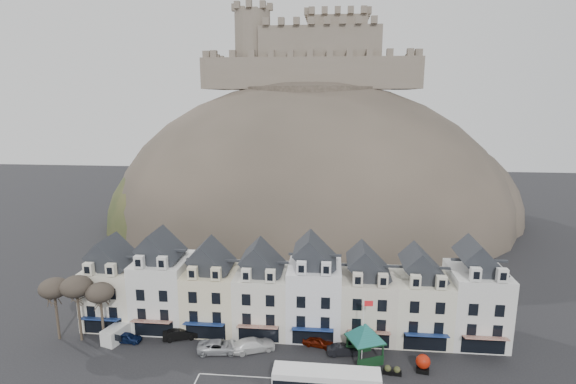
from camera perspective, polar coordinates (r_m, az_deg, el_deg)
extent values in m
cube|color=beige|center=(67.37, -20.98, -11.89)|extent=(6.80, 8.00, 8.00)
cube|color=black|center=(65.49, -21.33, -7.71)|extent=(6.80, 5.76, 2.80)
cube|color=beige|center=(63.33, -24.00, -8.91)|extent=(1.20, 0.80, 1.60)
cube|color=beige|center=(61.94, -21.55, -9.17)|extent=(1.20, 0.80, 1.60)
cube|color=black|center=(65.30, -22.41, -15.42)|extent=(5.10, 0.06, 2.20)
cube|color=navy|center=(64.21, -22.79, -14.64)|extent=(5.10, 1.29, 0.43)
cube|color=silver|center=(64.48, -15.48, -12.02)|extent=(6.80, 8.00, 9.20)
cube|color=black|center=(62.38, -15.79, -7.14)|extent=(6.80, 5.76, 2.80)
cube|color=silver|center=(59.92, -18.36, -8.42)|extent=(1.20, 0.80, 1.60)
cube|color=silver|center=(58.80, -15.67, -8.64)|extent=(1.20, 0.80, 1.60)
cube|color=black|center=(62.57, -16.67, -16.24)|extent=(5.10, 0.06, 2.20)
cube|color=maroon|center=(61.43, -16.98, -15.45)|extent=(5.10, 1.29, 0.43)
cube|color=beige|center=(62.71, -9.49, -13.04)|extent=(6.80, 8.00, 8.00)
cube|color=black|center=(60.70, -9.66, -8.59)|extent=(6.80, 5.76, 2.80)
cube|color=beige|center=(58.01, -12.03, -10.01)|extent=(1.20, 0.80, 1.60)
cube|color=beige|center=(57.20, -9.13, -10.22)|extent=(1.20, 0.80, 1.60)
cube|color=black|center=(60.49, -10.42, -16.95)|extent=(5.10, 0.06, 2.20)
cube|color=navy|center=(59.31, -10.65, -16.16)|extent=(5.10, 1.29, 0.43)
cube|color=silver|center=(61.39, -3.17, -13.46)|extent=(6.80, 8.00, 8.00)
cube|color=black|center=(59.33, -3.23, -8.93)|extent=(6.80, 5.76, 2.80)
cube|color=silver|center=(56.40, -5.32, -10.45)|extent=(1.20, 0.80, 1.60)
cube|color=silver|center=(55.94, -2.25, -10.60)|extent=(1.20, 0.80, 1.60)
cube|color=black|center=(59.12, -3.76, -17.50)|extent=(5.10, 0.06, 2.20)
cube|color=maroon|center=(57.91, -3.88, -16.71)|extent=(5.10, 1.29, 0.43)
cube|color=white|center=(60.55, 3.37, -13.22)|extent=(6.80, 8.00, 9.20)
cube|color=black|center=(58.30, 3.44, -8.06)|extent=(6.80, 5.76, 2.80)
cube|color=white|center=(55.12, 1.72, -9.60)|extent=(1.20, 0.80, 1.60)
cube|color=white|center=(55.02, 4.87, -9.68)|extent=(1.20, 0.80, 1.60)
cube|color=black|center=(58.51, 3.16, -17.83)|extent=(5.10, 0.06, 2.20)
cube|color=navy|center=(57.29, 3.15, -17.04)|extent=(5.10, 1.29, 0.43)
cube|color=beige|center=(60.98, 9.95, -13.82)|extent=(6.80, 8.00, 8.00)
cube|color=black|center=(58.91, 10.14, -9.27)|extent=(6.80, 5.76, 2.80)
cube|color=beige|center=(55.58, 8.85, -10.89)|extent=(1.20, 0.80, 1.60)
cube|color=beige|center=(55.85, 11.97, -10.90)|extent=(1.20, 0.80, 1.60)
cube|color=black|center=(58.69, 10.15, -17.92)|extent=(5.10, 0.06, 2.20)
cube|color=maroon|center=(57.47, 10.25, -17.13)|extent=(5.10, 1.29, 0.43)
cube|color=beige|center=(61.91, 16.42, -13.75)|extent=(6.80, 8.00, 8.00)
cube|color=black|center=(59.86, 16.72, -9.25)|extent=(6.80, 5.76, 2.80)
cube|color=beige|center=(56.42, 15.88, -10.87)|extent=(1.20, 0.80, 1.60)
cube|color=beige|center=(57.04, 18.89, -10.82)|extent=(1.20, 0.80, 1.60)
cube|color=black|center=(59.65, 17.00, -17.76)|extent=(5.10, 0.06, 2.20)
cube|color=navy|center=(58.45, 17.21, -16.97)|extent=(5.10, 1.29, 0.43)
cube|color=silver|center=(63.30, 22.67, -13.02)|extent=(6.80, 8.00, 9.20)
cube|color=black|center=(61.15, 23.12, -8.08)|extent=(6.80, 5.76, 2.80)
cube|color=silver|center=(57.60, 22.72, -9.60)|extent=(1.20, 0.80, 1.60)
cube|color=silver|center=(58.56, 25.55, -9.51)|extent=(1.20, 0.80, 1.60)
cube|color=black|center=(61.36, 23.53, -17.38)|extent=(5.10, 0.06, 2.20)
cube|color=maroon|center=(60.19, 23.84, -16.61)|extent=(5.10, 1.29, 0.43)
ellipsoid|color=#38332B|center=(113.01, 2.70, -3.53)|extent=(96.00, 76.00, 68.00)
ellipsoid|color=#28371B|center=(110.54, -8.95, -4.03)|extent=(52.00, 44.00, 42.00)
ellipsoid|color=#38332B|center=(118.24, 14.52, -3.20)|extent=(56.00, 48.00, 46.00)
ellipsoid|color=#28371B|center=(99.92, -0.01, -5.63)|extent=(40.00, 28.00, 28.00)
ellipsoid|color=#38332B|center=(101.50, 8.03, -5.47)|extent=(36.00, 28.00, 24.00)
cylinder|color=#38332B|center=(108.81, 2.87, 12.39)|extent=(30.00, 30.00, 3.00)
cube|color=#6C6052|center=(104.94, 2.79, 14.86)|extent=(48.00, 2.20, 7.00)
cube|color=#6C6052|center=(124.90, 3.26, 14.42)|extent=(48.00, 2.20, 7.00)
cube|color=#6C6052|center=(118.46, -9.02, 14.42)|extent=(2.20, 22.00, 7.00)
cube|color=#6C6052|center=(116.32, 15.32, 14.19)|extent=(2.20, 22.00, 7.00)
cube|color=#6C6052|center=(115.21, 4.12, 17.34)|extent=(28.00, 18.00, 10.00)
cube|color=#6C6052|center=(117.30, 6.21, 17.95)|extent=(14.00, 12.00, 13.00)
cylinder|color=#6C6052|center=(112.84, -4.48, 17.45)|extent=(8.40, 8.40, 18.00)
cylinder|color=silver|center=(118.56, 6.32, 22.28)|extent=(0.16, 0.16, 5.00)
cylinder|color=#3D3327|center=(66.01, -27.24, -14.05)|extent=(0.32, 0.32, 5.74)
ellipsoid|color=#383028|center=(64.40, -27.60, -10.76)|extent=(3.61, 3.61, 2.54)
cylinder|color=#3D3327|center=(64.44, -24.94, -14.33)|extent=(0.32, 0.32, 6.02)
ellipsoid|color=#383028|center=(62.73, -25.30, -10.79)|extent=(3.78, 3.78, 2.67)
cylinder|color=#3D3327|center=(63.17, -22.49, -14.94)|extent=(0.32, 0.32, 5.46)
ellipsoid|color=#383028|center=(61.55, -22.79, -11.69)|extent=(3.43, 3.43, 2.42)
cube|color=white|center=(50.09, 4.89, -22.87)|extent=(11.04, 2.64, 2.52)
cube|color=black|center=(50.01, 4.89, -22.74)|extent=(10.82, 2.71, 0.95)
cube|color=white|center=(49.45, 4.91, -21.79)|extent=(10.81, 2.54, 0.25)
cube|color=orange|center=(49.78, 11.69, -22.00)|extent=(0.08, 1.20, 0.28)
cylinder|color=black|center=(51.96, 0.67, -23.21)|extent=(0.96, 0.33, 0.96)
cube|color=black|center=(57.06, 7.54, -18.71)|extent=(0.22, 0.22, 2.70)
cube|color=black|center=(58.27, 10.39, -18.11)|extent=(0.22, 0.22, 2.70)
cube|color=black|center=(54.75, 8.97, -20.21)|extent=(0.22, 0.22, 2.70)
cube|color=black|center=(56.01, 11.92, -19.52)|extent=(0.22, 0.22, 2.70)
cube|color=black|center=(55.81, 9.76, -17.94)|extent=(4.87, 4.87, 0.13)
cone|color=#14574F|center=(55.32, 9.80, -17.03)|extent=(6.84, 6.84, 2.02)
cube|color=black|center=(56.61, 16.71, -20.73)|extent=(1.59, 1.59, 0.52)
sphere|color=#A31B09|center=(56.11, 16.77, -19.92)|extent=(1.64, 1.64, 1.64)
cylinder|color=silver|center=(55.25, 9.48, -16.86)|extent=(0.12, 0.12, 7.75)
cube|color=red|center=(53.82, 10.18, -13.77)|extent=(1.07, 0.11, 0.68)
cube|color=silver|center=(63.67, -20.76, -16.34)|extent=(3.02, 4.65, 1.96)
cube|color=black|center=(63.50, -20.78, -16.05)|extent=(1.72, 0.58, 0.84)
cube|color=black|center=(55.21, 12.53, -21.39)|extent=(1.17, 0.77, 0.54)
sphere|color=#28371B|center=(54.98, 12.55, -21.02)|extent=(0.75, 0.75, 0.75)
cube|color=black|center=(55.25, 13.65, -21.43)|extent=(1.12, 0.68, 0.52)
sphere|color=#28371B|center=(55.03, 13.68, -21.07)|extent=(0.73, 0.73, 0.73)
imported|color=#0C183D|center=(62.91, -19.77, -17.00)|extent=(3.67, 1.52, 1.25)
imported|color=black|center=(61.70, -13.45, -17.06)|extent=(4.80, 2.98, 1.49)
imported|color=#A7A9AF|center=(58.15, -8.72, -18.82)|extent=(5.46, 3.10, 1.46)
imported|color=white|center=(57.94, -4.44, -18.76)|extent=(5.85, 4.10, 1.57)
imported|color=#4E0F04|center=(58.85, 3.84, -18.38)|extent=(4.12, 2.42, 1.32)
imported|color=black|center=(57.48, 7.01, -19.28)|extent=(4.03, 1.99, 1.27)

